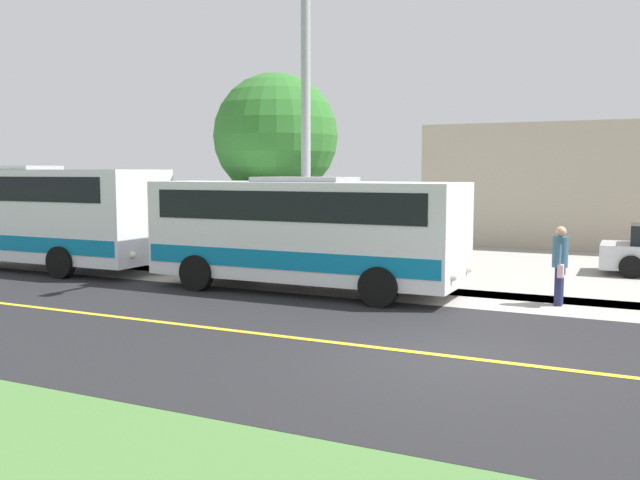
# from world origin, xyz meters

# --- Properties ---
(ground_plane) EXTENTS (120.00, 120.00, 0.00)m
(ground_plane) POSITION_xyz_m (0.00, 0.00, 0.00)
(ground_plane) COLOR #477238
(road_surface) EXTENTS (8.00, 100.00, 0.01)m
(road_surface) POSITION_xyz_m (0.00, 0.00, 0.00)
(road_surface) COLOR black
(road_surface) RESTS_ON ground
(sidewalk) EXTENTS (2.40, 100.00, 0.01)m
(sidewalk) POSITION_xyz_m (-5.20, 0.00, 0.00)
(sidewalk) COLOR #9E9991
(sidewalk) RESTS_ON ground
(road_centre_line) EXTENTS (0.16, 100.00, 0.00)m
(road_centre_line) POSITION_xyz_m (0.00, 0.00, 0.01)
(road_centre_line) COLOR gold
(road_centre_line) RESTS_ON ground
(shuttle_bus_front) EXTENTS (2.70, 7.92, 2.83)m
(shuttle_bus_front) POSITION_xyz_m (-4.52, -4.84, 1.56)
(shuttle_bus_front) COLOR white
(shuttle_bus_front) RESTS_ON ground
(transit_bus_rear) EXTENTS (2.65, 10.98, 3.14)m
(transit_bus_rear) POSITION_xyz_m (-4.50, -15.21, 1.72)
(transit_bus_rear) COLOR white
(transit_bus_rear) RESTS_ON ground
(pedestrian_with_bags) EXTENTS (0.72, 0.34, 1.76)m
(pedestrian_with_bags) POSITION_xyz_m (-5.26, 1.12, 0.95)
(pedestrian_with_bags) COLOR #1E2347
(pedestrian_with_bags) RESTS_ON ground
(street_light_pole) EXTENTS (1.97, 0.24, 7.90)m
(street_light_pole) POSITION_xyz_m (-4.88, -5.06, 4.36)
(street_light_pole) COLOR #9E9EA3
(street_light_pole) RESTS_ON ground
(tree_curbside) EXTENTS (3.71, 3.71, 5.87)m
(tree_curbside) POSITION_xyz_m (-7.40, -7.27, 4.00)
(tree_curbside) COLOR brown
(tree_curbside) RESTS_ON ground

